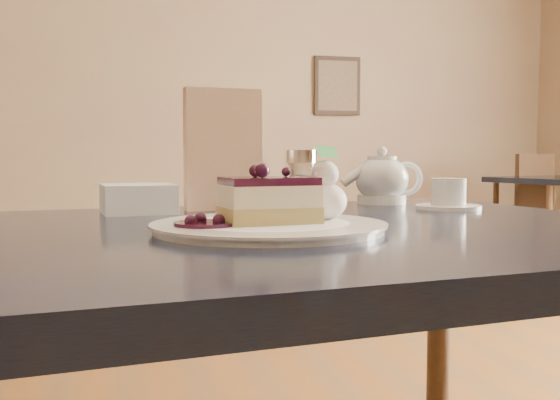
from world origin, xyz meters
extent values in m
cube|color=tan|center=(0.00, 5.00, 1.50)|extent=(8.00, 0.02, 3.00)
cube|color=black|center=(1.80, 4.97, 1.60)|extent=(0.45, 0.03, 0.55)
cube|color=black|center=(0.06, 0.22, 0.80)|extent=(1.42, 1.04, 0.04)
cylinder|color=#422B13|center=(0.61, 0.66, 0.39)|extent=(0.05, 0.05, 0.78)
cylinder|color=white|center=(0.07, 0.16, 0.83)|extent=(0.33, 0.33, 0.01)
cube|color=tan|center=(0.07, 0.16, 0.85)|extent=(0.14, 0.11, 0.02)
cube|color=beige|center=(0.07, 0.16, 0.88)|extent=(0.14, 0.11, 0.03)
cube|color=black|center=(0.07, 0.16, 0.90)|extent=(0.14, 0.10, 0.01)
ellipsoid|color=white|center=(0.16, 0.18, 0.86)|extent=(0.07, 0.07, 0.06)
cylinder|color=black|center=(-0.02, 0.14, 0.84)|extent=(0.09, 0.09, 0.01)
cylinder|color=white|center=(0.51, 0.45, 0.83)|extent=(0.13, 0.13, 0.01)
cylinder|color=white|center=(0.51, 0.45, 0.86)|extent=(0.07, 0.07, 0.05)
ellipsoid|color=white|center=(0.44, 0.62, 0.88)|extent=(0.12, 0.12, 0.10)
cylinder|color=white|center=(0.44, 0.62, 0.93)|extent=(0.07, 0.07, 0.01)
cylinder|color=white|center=(0.35, 0.62, 0.88)|extent=(0.07, 0.02, 0.06)
cube|color=beige|center=(0.06, 0.54, 0.95)|extent=(0.16, 0.05, 0.24)
cylinder|color=white|center=(0.23, 0.57, 0.87)|extent=(0.06, 0.06, 0.09)
cylinder|color=silver|center=(0.23, 0.57, 0.93)|extent=(0.07, 0.07, 0.03)
cube|color=white|center=(-0.11, 0.51, 0.85)|extent=(0.15, 0.15, 0.05)
cylinder|color=#422B13|center=(2.74, 3.10, 0.37)|extent=(0.05, 0.05, 0.73)
cylinder|color=#422B13|center=(2.74, 3.75, 0.37)|extent=(0.05, 0.05, 0.73)
camera|label=1|loc=(-0.12, -0.70, 0.93)|focal=40.00mm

